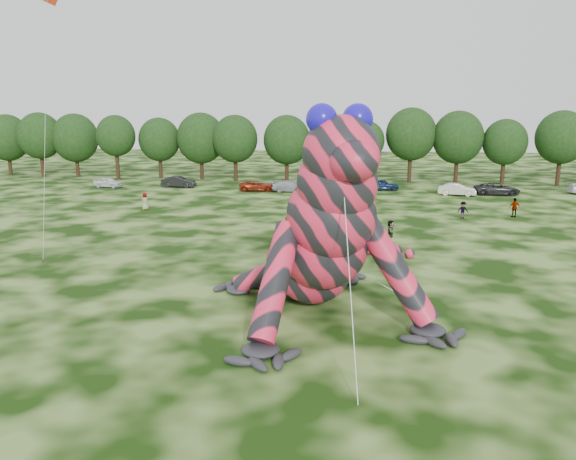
% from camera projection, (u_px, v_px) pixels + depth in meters
% --- Properties ---
extents(ground, '(240.00, 240.00, 0.00)m').
position_uv_depth(ground, '(345.00, 346.00, 24.60)').
color(ground, '#16330A').
rests_on(ground, ground).
extents(inflatable_gecko, '(24.46, 26.18, 10.45)m').
position_uv_depth(inflatable_gecko, '(304.00, 204.00, 29.84)').
color(inflatable_gecko, '#E5274A').
rests_on(inflatable_gecko, ground).
extents(flying_kite, '(3.73, 2.80, 17.45)m').
position_uv_depth(flying_kite, '(47.00, 17.00, 32.59)').
color(flying_kite, red).
rests_on(flying_kite, ground).
extents(tree_0, '(6.91, 6.22, 9.51)m').
position_uv_depth(tree_0, '(8.00, 145.00, 87.92)').
color(tree_0, black).
rests_on(tree_0, ground).
extents(tree_1, '(6.74, 6.07, 9.81)m').
position_uv_depth(tree_1, '(41.00, 145.00, 85.97)').
color(tree_1, black).
rests_on(tree_1, ground).
extents(tree_2, '(7.04, 6.34, 9.64)m').
position_uv_depth(tree_2, '(76.00, 145.00, 86.00)').
color(tree_2, black).
rests_on(tree_2, ground).
extents(tree_3, '(5.81, 5.23, 9.44)m').
position_uv_depth(tree_3, '(116.00, 147.00, 83.46)').
color(tree_3, black).
rests_on(tree_3, ground).
extents(tree_4, '(6.22, 5.60, 9.06)m').
position_uv_depth(tree_4, '(160.00, 148.00, 84.32)').
color(tree_4, black).
rests_on(tree_4, ground).
extents(tree_5, '(7.16, 6.44, 9.80)m').
position_uv_depth(tree_5, '(201.00, 146.00, 83.16)').
color(tree_5, black).
rests_on(tree_5, ground).
extents(tree_6, '(6.52, 5.86, 9.49)m').
position_uv_depth(tree_6, '(235.00, 148.00, 80.79)').
color(tree_6, black).
rests_on(tree_6, ground).
extents(tree_7, '(6.68, 6.01, 9.48)m').
position_uv_depth(tree_7, '(287.00, 149.00, 79.96)').
color(tree_7, black).
rests_on(tree_7, ground).
extents(tree_8, '(6.14, 5.53, 8.94)m').
position_uv_depth(tree_8, '(328.00, 151.00, 79.45)').
color(tree_8, black).
rests_on(tree_8, ground).
extents(tree_9, '(5.27, 4.74, 8.68)m').
position_uv_depth(tree_9, '(365.00, 152.00, 79.16)').
color(tree_9, black).
rests_on(tree_9, ground).
extents(tree_10, '(7.09, 6.38, 10.50)m').
position_uv_depth(tree_10, '(411.00, 145.00, 79.37)').
color(tree_10, black).
rests_on(tree_10, ground).
extents(tree_11, '(7.01, 6.31, 10.07)m').
position_uv_depth(tree_11, '(457.00, 147.00, 78.24)').
color(tree_11, black).
rests_on(tree_11, ground).
extents(tree_12, '(5.99, 5.39, 8.97)m').
position_uv_depth(tree_12, '(504.00, 152.00, 77.13)').
color(tree_12, black).
rests_on(tree_12, ground).
extents(tree_13, '(6.83, 6.15, 10.13)m').
position_uv_depth(tree_13, '(561.00, 148.00, 75.51)').
color(tree_13, black).
rests_on(tree_13, ground).
extents(car_0, '(4.18, 2.29, 1.35)m').
position_uv_depth(car_0, '(108.00, 182.00, 74.85)').
color(car_0, white).
rests_on(car_0, ground).
extents(car_1, '(4.60, 1.75, 1.50)m').
position_uv_depth(car_1, '(179.00, 182.00, 74.85)').
color(car_1, black).
rests_on(car_1, ground).
extents(car_2, '(4.91, 2.67, 1.31)m').
position_uv_depth(car_2, '(258.00, 186.00, 71.58)').
color(car_2, maroon).
rests_on(car_2, ground).
extents(car_3, '(4.96, 2.14, 1.42)m').
position_uv_depth(car_3, '(291.00, 186.00, 70.69)').
color(car_3, '#A6AAAF').
rests_on(car_3, ground).
extents(car_4, '(4.54, 2.52, 1.46)m').
position_uv_depth(car_4, '(382.00, 185.00, 72.09)').
color(car_4, '#152548').
rests_on(car_4, ground).
extents(car_5, '(4.63, 2.28, 1.46)m').
position_uv_depth(car_5, '(457.00, 189.00, 67.69)').
color(car_5, silver).
rests_on(car_5, ground).
extents(car_6, '(5.46, 2.71, 1.49)m').
position_uv_depth(car_6, '(497.00, 189.00, 68.15)').
color(car_6, '#28282B').
rests_on(car_6, ground).
extents(spectator_2, '(1.14, 0.74, 1.65)m').
position_uv_depth(spectator_2, '(463.00, 210.00, 53.15)').
color(spectator_2, gray).
rests_on(spectator_2, ground).
extents(spectator_0, '(0.74, 0.55, 1.87)m').
position_uv_depth(spectator_0, '(287.00, 228.00, 44.44)').
color(spectator_0, gray).
rests_on(spectator_0, ground).
extents(spectator_5, '(0.55, 1.67, 1.79)m').
position_uv_depth(spectator_5, '(391.00, 232.00, 43.43)').
color(spectator_5, gray).
rests_on(spectator_5, ground).
extents(spectator_4, '(1.03, 0.99, 1.78)m').
position_uv_depth(spectator_4, '(145.00, 201.00, 57.88)').
color(spectator_4, gray).
rests_on(spectator_4, ground).
extents(spectator_3, '(1.15, 0.62, 1.86)m').
position_uv_depth(spectator_3, '(515.00, 208.00, 53.93)').
color(spectator_3, gray).
rests_on(spectator_3, ground).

